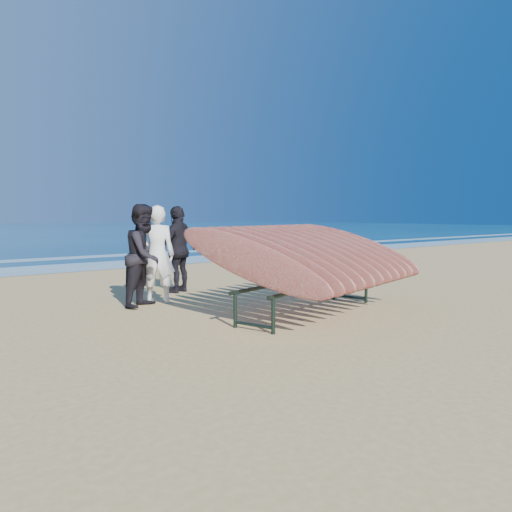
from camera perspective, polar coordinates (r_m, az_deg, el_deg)
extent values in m
plane|color=tan|center=(7.29, 4.06, -7.86)|extent=(120.00, 120.00, 0.00)
plane|color=white|center=(15.99, -21.57, -1.31)|extent=(160.00, 160.00, 0.00)
plane|color=white|center=(19.34, -24.81, -0.44)|extent=(160.00, 160.00, 0.00)
cylinder|color=black|center=(6.67, 1.99, -6.83)|extent=(0.06, 0.06, 0.50)
cylinder|color=black|center=(9.23, 12.48, -3.73)|extent=(0.06, 0.06, 0.50)
cylinder|color=black|center=(7.05, -2.39, -6.20)|extent=(0.06, 0.06, 0.50)
cylinder|color=black|center=(9.51, 8.89, -3.43)|extent=(0.06, 0.06, 0.50)
cylinder|color=black|center=(7.88, 8.11, -3.26)|extent=(3.12, 0.82, 0.06)
cylinder|color=black|center=(8.20, 4.11, -2.91)|extent=(3.12, 0.82, 0.06)
cylinder|color=black|center=(6.89, -0.26, -7.90)|extent=(0.20, 0.64, 0.04)
cylinder|color=black|center=(9.39, 10.64, -4.60)|extent=(0.20, 0.64, 0.04)
ellipsoid|color=maroon|center=(6.70, -0.63, -0.56)|extent=(0.70, 2.61, 1.23)
ellipsoid|color=maroon|center=(6.95, 0.92, -0.37)|extent=(0.70, 2.61, 1.23)
ellipsoid|color=maroon|center=(7.20, 2.35, -0.20)|extent=(0.70, 2.61, 1.23)
ellipsoid|color=maroon|center=(7.46, 3.69, -0.03)|extent=(0.70, 2.61, 1.23)
ellipsoid|color=maroon|center=(7.72, 4.93, 0.12)|extent=(0.70, 2.61, 1.23)
ellipsoid|color=maroon|center=(7.99, 6.10, 0.26)|extent=(0.70, 2.61, 1.23)
ellipsoid|color=maroon|center=(8.25, 7.19, 0.39)|extent=(0.70, 2.61, 1.23)
ellipsoid|color=maroon|center=(8.53, 8.21, 0.51)|extent=(0.70, 2.61, 1.23)
ellipsoid|color=maroon|center=(8.80, 9.17, 0.63)|extent=(0.70, 2.61, 1.23)
ellipsoid|color=maroon|center=(9.07, 10.06, 0.74)|extent=(0.70, 2.61, 1.23)
ellipsoid|color=maroon|center=(9.35, 10.91, 0.84)|extent=(0.70, 2.61, 1.23)
imported|color=white|center=(9.12, -11.28, 0.17)|extent=(0.77, 0.68, 1.76)
imported|color=black|center=(8.84, -12.60, 0.06)|extent=(1.09, 1.03, 1.78)
imported|color=black|center=(10.34, -8.82, 0.77)|extent=(1.12, 0.76, 1.77)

